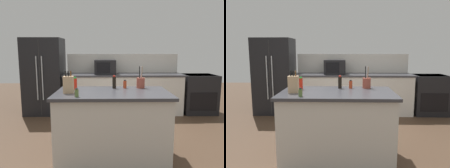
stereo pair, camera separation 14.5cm
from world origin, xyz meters
The scene contains 13 objects.
ground_plane centered at (0.00, 0.00, 0.00)m, with size 14.00×14.00×0.00m, color #473323.
back_counter_run centered at (0.30, 2.20, 0.47)m, with size 2.76×0.66×0.94m.
wall_backsplash centered at (0.30, 2.52, 1.17)m, with size 2.72×0.03×0.46m, color beige.
kitchen_island centered at (0.00, 0.00, 0.47)m, with size 1.53×0.88×0.94m.
refrigerator centered at (-1.56, 2.25, 0.88)m, with size 0.88×0.75×1.77m.
range_oven centered at (2.10, 2.20, 0.47)m, with size 0.76×0.65×0.92m.
microwave centered at (-0.12, 2.20, 1.11)m, with size 0.49×0.39×0.33m.
knife_block centered at (-0.57, -0.08, 1.05)m, with size 0.13×0.10×0.29m.
utensil_crock centered at (0.42, 0.29, 1.02)m, with size 0.12×0.12×0.32m.
spice_jar_paprika centered at (0.19, 0.27, 1.00)m, with size 0.05×0.05×0.12m.
hot_sauce_bottle centered at (-0.52, 0.16, 1.02)m, with size 0.05×0.05×0.18m.
spice_jar_oregano centered at (-0.44, -0.32, 0.99)m, with size 0.05×0.05×0.10m.
soy_sauce_bottle centered at (0.03, 0.26, 1.03)m, with size 0.05×0.05×0.19m.
Camera 2 is at (0.09, -2.89, 1.50)m, focal length 35.00 mm.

